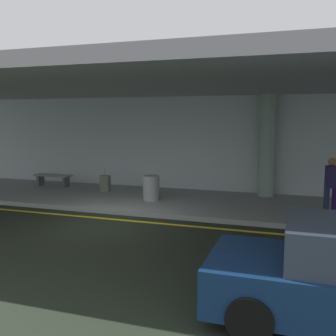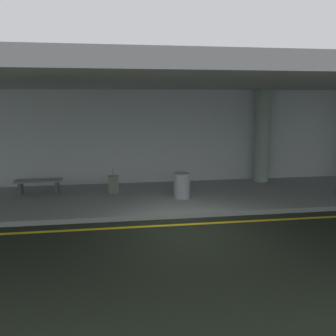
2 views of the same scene
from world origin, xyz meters
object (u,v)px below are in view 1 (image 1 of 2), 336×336
traveler_with_luggage (331,182)px  bench_metal (53,178)px  suitcase_upright_primary (105,183)px  trash_bin_steel (151,188)px  support_column_far_left (267,146)px

traveler_with_luggage → bench_metal: 10.71m
traveler_with_luggage → suitcase_upright_primary: (-7.94, 1.29, -0.65)m
bench_metal → trash_bin_steel: (4.89, -1.38, 0.07)m
support_column_far_left → bench_metal: 8.70m
support_column_far_left → traveler_with_luggage: bearing=-49.4°
traveler_with_luggage → trash_bin_steel: (-5.67, 0.29, -0.54)m
suitcase_upright_primary → trash_bin_steel: (2.27, -1.00, 0.11)m
support_column_far_left → trash_bin_steel: (-3.66, -2.06, -1.40)m
suitcase_upright_primary → bench_metal: 2.64m
suitcase_upright_primary → bench_metal: bearing=143.9°
suitcase_upright_primary → trash_bin_steel: bearing=-51.6°
support_column_far_left → traveler_with_luggage: support_column_far_left is taller
suitcase_upright_primary → bench_metal: size_ratio=0.56×
bench_metal → trash_bin_steel: size_ratio=1.88×
support_column_far_left → trash_bin_steel: 4.42m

